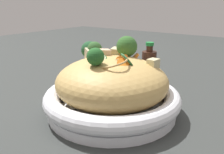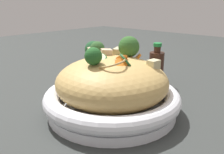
% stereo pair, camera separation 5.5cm
% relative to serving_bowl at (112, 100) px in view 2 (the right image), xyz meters
% --- Properties ---
extents(ground_plane, '(3.00, 3.00, 0.00)m').
position_rel_serving_bowl_xyz_m(ground_plane, '(0.00, 0.00, -0.03)').
color(ground_plane, '#313433').
extents(serving_bowl, '(0.32, 0.32, 0.06)m').
position_rel_serving_bowl_xyz_m(serving_bowl, '(0.00, 0.00, 0.00)').
color(serving_bowl, white).
rests_on(serving_bowl, ground_plane).
extents(noodle_heap, '(0.26, 0.26, 0.12)m').
position_rel_serving_bowl_xyz_m(noodle_heap, '(-0.00, -0.00, 0.05)').
color(noodle_heap, tan).
rests_on(noodle_heap, serving_bowl).
extents(broccoli_florets, '(0.16, 0.15, 0.08)m').
position_rel_serving_bowl_xyz_m(broccoli_florets, '(0.03, 0.04, 0.11)').
color(broccoli_florets, '#8FB670').
rests_on(broccoli_florets, serving_bowl).
extents(carrot_coins, '(0.13, 0.17, 0.04)m').
position_rel_serving_bowl_xyz_m(carrot_coins, '(0.04, 0.02, 0.09)').
color(carrot_coins, orange).
rests_on(carrot_coins, serving_bowl).
extents(zucchini_slices, '(0.08, 0.12, 0.04)m').
position_rel_serving_bowl_xyz_m(zucchini_slices, '(-0.01, -0.01, 0.10)').
color(zucchini_slices, beige).
rests_on(zucchini_slices, serving_bowl).
extents(chicken_chunks, '(0.09, 0.18, 0.04)m').
position_rel_serving_bowl_xyz_m(chicken_chunks, '(0.03, 0.03, 0.10)').
color(chicken_chunks, '#C7BD8D').
rests_on(chicken_chunks, serving_bowl).
extents(soy_sauce_bottle, '(0.05, 0.05, 0.13)m').
position_rel_serving_bowl_xyz_m(soy_sauce_bottle, '(0.24, 0.03, 0.03)').
color(soy_sauce_bottle, '#381E14').
rests_on(soy_sauce_bottle, ground_plane).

